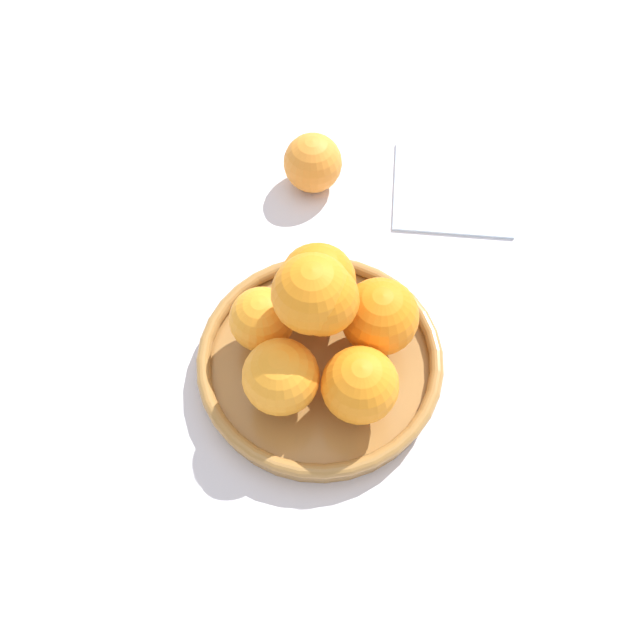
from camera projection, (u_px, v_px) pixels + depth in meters
name	position (u px, v px, depth m)	size (l,w,h in m)	color
ground_plane	(320.00, 368.00, 0.69)	(4.00, 4.00, 0.00)	silver
fruit_bowl	(320.00, 361.00, 0.67)	(0.26, 0.26, 0.03)	#A57238
orange_pile	(323.00, 323.00, 0.61)	(0.19, 0.19, 0.14)	orange
stray_orange	(313.00, 163.00, 0.79)	(0.08, 0.08, 0.08)	orange
napkin_folded	(452.00, 188.00, 0.82)	(0.15, 0.15, 0.01)	silver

